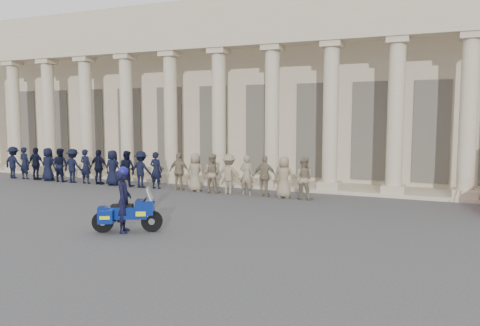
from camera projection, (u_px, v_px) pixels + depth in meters
name	position (u px, v px, depth m)	size (l,w,h in m)	color
ground	(142.00, 223.00, 14.12)	(90.00, 90.00, 0.00)	#414143
building	(290.00, 94.00, 27.14)	(40.00, 12.50, 9.00)	tan
officer_rank	(136.00, 169.00, 21.19)	(16.42, 0.62, 1.65)	black
motorcycle	(128.00, 213.00, 12.98)	(1.78, 1.23, 1.25)	black
rider	(124.00, 200.00, 12.94)	(0.67, 0.76, 1.84)	black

